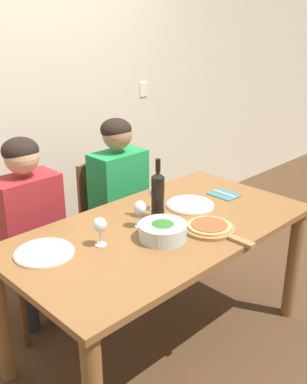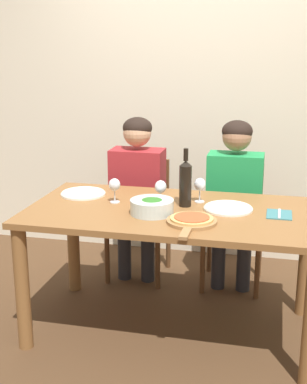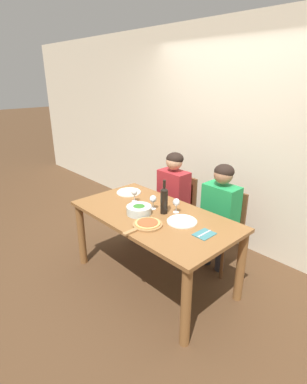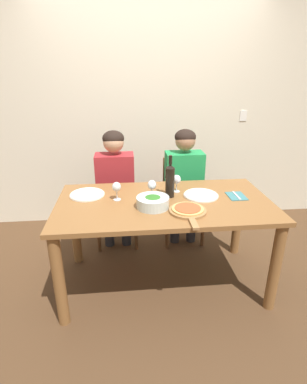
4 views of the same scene
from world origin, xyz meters
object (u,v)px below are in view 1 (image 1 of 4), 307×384
(dinner_plate_right, at_px, (190,205))
(fork_on_napkin, at_px, (224,194))
(wine_bottle, at_px, (158,194))
(wine_glass_left, at_px, (100,226))
(chair_left, at_px, (25,249))
(wine_glass_right, at_px, (155,193))
(pizza_on_board, at_px, (211,228))
(chair_right, at_px, (112,216))
(dinner_plate_left, at_px, (44,252))
(wine_glass_centre, at_px, (140,209))
(person_woman, at_px, (30,218))
(person_man, at_px, (120,188))
(broccoli_bowl, at_px, (163,231))

(dinner_plate_right, xyz_separation_m, fork_on_napkin, (0.29, -0.03, -0.01))
(wine_bottle, bearing_deg, wine_glass_left, -176.40)
(chair_left, xyz_separation_m, wine_glass_right, (0.53, -0.62, 0.41))
(chair_left, height_order, dinner_plate_right, chair_left)
(pizza_on_board, distance_m, fork_on_napkin, 0.53)
(chair_right, xyz_separation_m, dinner_plate_left, (-0.92, -0.63, 0.31))
(wine_glass_left, xyz_separation_m, wine_glass_centre, (0.28, 0.02, 0.00))
(dinner_plate_right, xyz_separation_m, pizza_on_board, (-0.17, -0.29, 0.01))
(person_woman, xyz_separation_m, person_man, (0.70, 0.00, 0.00))
(chair_right, xyz_separation_m, dinner_plate_right, (0.01, -0.73, 0.31))
(chair_left, relative_size, person_woman, 0.72)
(chair_right, relative_size, wine_glass_right, 5.78)
(wine_glass_centre, bearing_deg, wine_glass_left, -176.92)
(wine_bottle, relative_size, pizza_on_board, 0.84)
(chair_left, height_order, wine_glass_left, wine_glass_left)
(pizza_on_board, bearing_deg, wine_glass_centre, 128.50)
(wine_glass_right, distance_m, wine_glass_centre, 0.25)
(dinner_plate_right, xyz_separation_m, wine_glass_centre, (-0.40, 0.01, 0.10))
(dinner_plate_right, height_order, fork_on_napkin, dinner_plate_right)
(chair_left, relative_size, broccoli_bowl, 3.51)
(person_man, xyz_separation_m, dinner_plate_right, (0.01, -0.63, 0.06))
(person_man, height_order, dinner_plate_right, person_man)
(chair_left, bearing_deg, wine_glass_right, -49.31)
(person_man, xyz_separation_m, wine_glass_centre, (-0.39, -0.62, 0.15))
(dinner_plate_right, bearing_deg, wine_glass_centre, 179.25)
(chair_left, bearing_deg, fork_on_napkin, -37.33)
(broccoli_bowl, xyz_separation_m, dinner_plate_right, (0.42, 0.18, -0.03))
(pizza_on_board, bearing_deg, wine_glass_right, 92.28)
(broccoli_bowl, xyz_separation_m, wine_glass_right, (0.23, 0.29, 0.06))
(chair_right, height_order, wine_bottle, wine_bottle)
(chair_left, relative_size, person_man, 0.72)
(person_woman, relative_size, wine_glass_centre, 8.03)
(chair_right, bearing_deg, fork_on_napkin, -68.35)
(wine_glass_right, bearing_deg, chair_right, 74.52)
(person_man, height_order, wine_glass_left, person_man)
(chair_left, relative_size, wine_glass_centre, 5.78)
(person_man, relative_size, dinner_plate_right, 4.24)
(person_woman, height_order, dinner_plate_right, person_woman)
(wine_glass_right, bearing_deg, person_man, 71.45)
(chair_left, height_order, pizza_on_board, chair_left)
(person_man, distance_m, dinner_plate_left, 1.06)
(wine_bottle, xyz_separation_m, dinner_plate_left, (-0.68, 0.09, -0.13))
(dinner_plate_left, height_order, wine_glass_centre, wine_glass_centre)
(wine_glass_left, bearing_deg, person_man, 43.42)
(person_man, distance_m, broccoli_bowl, 0.90)
(wine_bottle, distance_m, broccoli_bowl, 0.27)
(wine_glass_left, relative_size, wine_glass_right, 1.00)
(broccoli_bowl, relative_size, wine_glass_right, 1.64)
(person_man, bearing_deg, chair_right, 90.00)
(chair_right, height_order, wine_glass_left, wine_glass_left)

